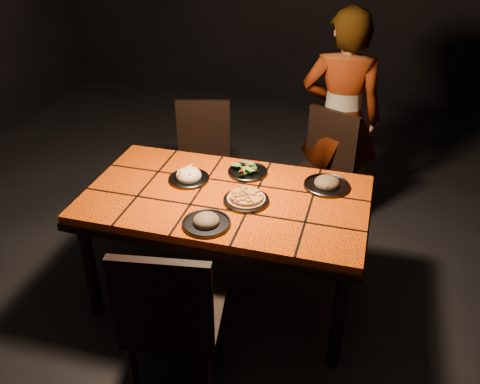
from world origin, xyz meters
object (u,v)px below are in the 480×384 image
(chair_far_right, at_px, (323,165))
(diner, at_px, (341,119))
(plate_pizza, at_px, (246,199))
(chair_far_left, at_px, (203,153))
(plate_pasta, at_px, (189,177))
(chair_near, at_px, (171,317))
(dining_table, at_px, (226,207))

(chair_far_right, bearing_deg, diner, 95.14)
(diner, relative_size, plate_pizza, 5.28)
(chair_far_left, relative_size, plate_pasta, 3.67)
(chair_near, xyz_separation_m, chair_far_left, (-0.43, 1.70, -0.05))
(chair_far_left, distance_m, plate_pasta, 0.86)
(chair_near, xyz_separation_m, plate_pizza, (0.16, 0.76, 0.21))
(dining_table, distance_m, diner, 1.28)
(chair_far_left, bearing_deg, dining_table, -78.69)
(plate_pasta, bearing_deg, chair_far_left, 103.80)
(chair_far_left, bearing_deg, chair_far_right, -12.37)
(plate_pizza, height_order, plate_pasta, plate_pasta)
(diner, bearing_deg, chair_far_right, 67.26)
(dining_table, bearing_deg, chair_near, -91.75)
(chair_far_left, relative_size, diner, 0.56)
(dining_table, relative_size, plate_pizza, 5.35)
(dining_table, bearing_deg, plate_pizza, -15.93)
(dining_table, xyz_separation_m, diner, (0.52, 1.17, 0.13))
(chair_far_left, xyz_separation_m, chair_far_right, (0.91, 0.05, 0.00))
(plate_pizza, bearing_deg, chair_far_right, 72.36)
(chair_near, xyz_separation_m, plate_pasta, (-0.24, 0.90, 0.21))
(dining_table, height_order, plate_pizza, plate_pizza)
(dining_table, xyz_separation_m, plate_pizza, (0.13, -0.04, 0.10))
(dining_table, bearing_deg, chair_far_right, 64.95)
(chair_far_right, xyz_separation_m, plate_pasta, (-0.71, -0.85, 0.25))
(dining_table, relative_size, chair_near, 1.66)
(dining_table, relative_size, diner, 1.01)
(dining_table, distance_m, chair_near, 0.80)
(dining_table, bearing_deg, diner, 65.90)
(dining_table, height_order, chair_far_right, chair_far_right)
(chair_near, bearing_deg, plate_pasta, -84.11)
(chair_far_left, height_order, plate_pizza, chair_far_left)
(chair_far_left, height_order, diner, diner)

